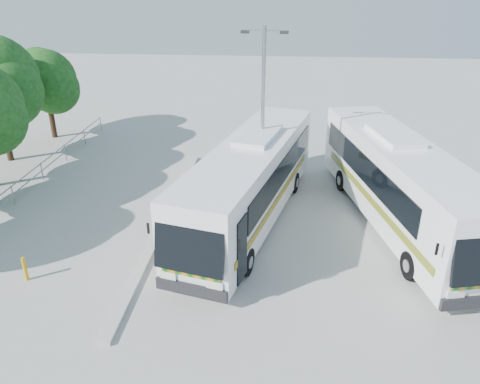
# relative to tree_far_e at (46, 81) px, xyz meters

# --- Properties ---
(ground) EXTENTS (100.00, 100.00, 0.00)m
(ground) POSITION_rel_tree_far_e_xyz_m (12.63, -13.30, -3.89)
(ground) COLOR #A4A49E
(ground) RESTS_ON ground
(kerb_divider) EXTENTS (0.40, 16.00, 0.15)m
(kerb_divider) POSITION_rel_tree_far_e_xyz_m (10.33, -11.30, -3.81)
(kerb_divider) COLOR #B2B2AD
(kerb_divider) RESTS_ON ground
(railing) EXTENTS (0.06, 22.00, 1.00)m
(railing) POSITION_rel_tree_far_e_xyz_m (2.63, -9.30, -3.15)
(railing) COLOR gray
(railing) RESTS_ON ground
(tree_far_e) EXTENTS (4.54, 4.28, 5.92)m
(tree_far_e) POSITION_rel_tree_far_e_xyz_m (0.00, 0.00, 0.00)
(tree_far_e) COLOR #382314
(tree_far_e) RESTS_ON ground
(coach_main) EXTENTS (5.70, 13.22, 3.61)m
(coach_main) POSITION_rel_tree_far_e_xyz_m (14.20, -10.87, -1.91)
(coach_main) COLOR white
(coach_main) RESTS_ON ground
(coach_adjacent) EXTENTS (5.31, 13.45, 3.66)m
(coach_adjacent) POSITION_rel_tree_far_e_xyz_m (20.70, -10.57, -1.88)
(coach_adjacent) COLOR white
(coach_adjacent) RESTS_ON ground
(lamppost) EXTENTS (2.03, 0.29, 8.28)m
(lamppost) POSITION_rel_tree_far_e_xyz_m (14.63, -9.12, 0.68)
(lamppost) COLOR gray
(lamppost) RESTS_ON ground
(bollard) EXTENTS (0.15, 0.15, 0.96)m
(bollard) POSITION_rel_tree_far_e_xyz_m (6.33, -16.23, -3.41)
(bollard) COLOR #C6910B
(bollard) RESTS_ON ground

